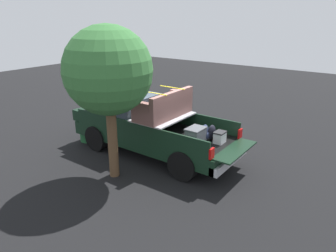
# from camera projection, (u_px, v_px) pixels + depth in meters

# --- Properties ---
(ground_plane) EXTENTS (40.00, 40.00, 0.00)m
(ground_plane) POSITION_uv_depth(u_px,v_px,m) (154.00, 153.00, 10.43)
(ground_plane) COLOR black
(pickup_truck) EXTENTS (6.05, 2.06, 2.23)m
(pickup_truck) POSITION_uv_depth(u_px,v_px,m) (145.00, 124.00, 10.30)
(pickup_truck) COLOR black
(pickup_truck) RESTS_ON ground_plane
(tree_background) EXTENTS (2.34, 2.34, 4.19)m
(tree_background) POSITION_uv_depth(u_px,v_px,m) (108.00, 72.00, 8.01)
(tree_background) COLOR brown
(tree_background) RESTS_ON ground_plane
(trash_can) EXTENTS (0.60, 0.60, 0.98)m
(trash_can) POSITION_uv_depth(u_px,v_px,m) (87.00, 128.00, 11.33)
(trash_can) COLOR #1E592D
(trash_can) RESTS_ON ground_plane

